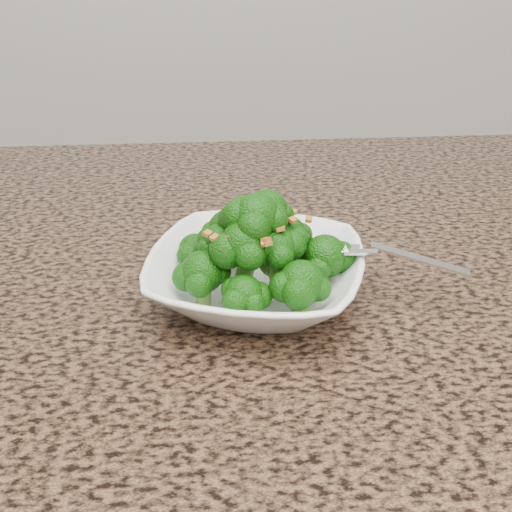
{
  "coord_description": "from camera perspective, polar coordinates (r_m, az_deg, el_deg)",
  "views": [
    {
      "loc": [
        0.02,
        -0.25,
        1.25
      ],
      "look_at": [
        0.06,
        0.31,
        0.95
      ],
      "focal_mm": 45.0,
      "sensor_mm": 36.0,
      "label": 1
    }
  ],
  "objects": [
    {
      "name": "broccoli_pile",
      "position": [
        0.61,
        0.0,
        3.39
      ],
      "size": [
        0.19,
        0.19,
        0.08
      ],
      "primitive_type": null,
      "color": "#135509",
      "rests_on": "bowl"
    },
    {
      "name": "granite_counter",
      "position": [
        0.66,
        -5.31,
        -5.4
      ],
      "size": [
        1.64,
        1.04,
        0.03
      ],
      "primitive_type": "cube",
      "color": "brown",
      "rests_on": "cabinet"
    },
    {
      "name": "garlic_topping",
      "position": [
        0.6,
        0.0,
        7.04
      ],
      "size": [
        0.11,
        0.11,
        0.01
      ],
      "primitive_type": null,
      "color": "#B8712D",
      "rests_on": "broccoli_pile"
    },
    {
      "name": "bowl",
      "position": [
        0.64,
        0.0,
        -1.88
      ],
      "size": [
        0.26,
        0.26,
        0.05
      ],
      "primitive_type": "imported",
      "rotation": [
        0.0,
        0.0,
        -0.26
      ],
      "color": "white",
      "rests_on": "granite_counter"
    },
    {
      "name": "fork",
      "position": [
        0.63,
        10.2,
        0.35
      ],
      "size": [
        0.16,
        0.07,
        0.01
      ],
      "primitive_type": null,
      "rotation": [
        0.0,
        0.0,
        -0.3
      ],
      "color": "silver",
      "rests_on": "bowl"
    }
  ]
}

